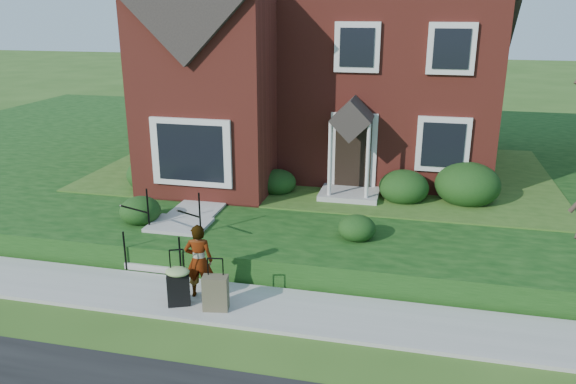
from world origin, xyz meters
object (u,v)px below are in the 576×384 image
(woman, at_px, (199,261))
(suitcase_black, at_px, (178,284))
(front_steps, at_px, (172,238))
(suitcase_olive, at_px, (216,293))

(woman, relative_size, suitcase_black, 1.33)
(front_steps, distance_m, suitcase_olive, 2.88)
(front_steps, relative_size, suitcase_olive, 1.94)
(front_steps, relative_size, suitcase_black, 1.76)
(woman, xyz_separation_m, suitcase_olive, (0.49, -0.44, -0.41))
(front_steps, height_order, woman, woman)
(suitcase_black, bearing_deg, woman, 35.39)
(suitcase_olive, bearing_deg, suitcase_black, 170.12)
(front_steps, relative_size, woman, 1.32)
(woman, distance_m, suitcase_olive, 0.78)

